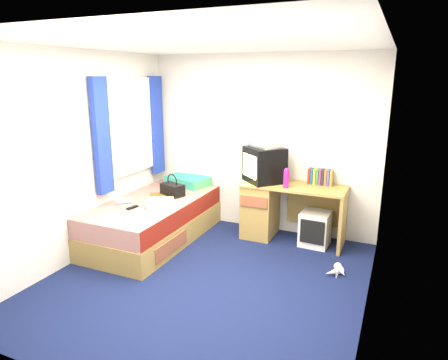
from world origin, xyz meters
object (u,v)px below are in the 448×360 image
at_px(towel, 160,204).
at_px(water_bottle, 124,201).
at_px(bed, 154,220).
at_px(magazine, 158,196).
at_px(remote_control, 132,207).
at_px(pillow, 188,181).
at_px(aerosol_can, 285,176).
at_px(pink_water_bottle, 286,179).
at_px(crt_tv, 264,165).
at_px(vcr, 265,144).
at_px(picture_frame, 331,180).
at_px(colour_swatch_fan, 126,215).
at_px(storage_cube, 315,229).
at_px(desk, 273,208).
at_px(handbag, 172,189).
at_px(white_heels, 337,271).

distance_m(towel, water_bottle, 0.51).
bearing_deg(bed, magazine, 106.09).
distance_m(magazine, remote_control, 0.55).
distance_m(pillow, aerosol_can, 1.51).
distance_m(pink_water_bottle, magazine, 1.72).
distance_m(crt_tv, vcr, 0.27).
height_order(bed, picture_frame, picture_frame).
bearing_deg(vcr, colour_swatch_fan, -97.22).
bearing_deg(aerosol_can, storage_cube, -11.34).
height_order(desk, handbag, handbag).
bearing_deg(pillow, crt_tv, -5.06).
relative_size(pillow, aerosol_can, 3.32).
bearing_deg(bed, water_bottle, -136.62).
bearing_deg(colour_swatch_fan, pink_water_bottle, 36.96).
xyz_separation_m(bed, storage_cube, (1.97, 0.69, -0.05)).
bearing_deg(desk, aerosol_can, 15.88).
relative_size(pillow, towel, 2.02).
height_order(aerosol_can, magazine, aerosol_can).
relative_size(vcr, white_heels, 1.29).
bearing_deg(handbag, white_heels, 11.25).
distance_m(towel, colour_swatch_fan, 0.46).
bearing_deg(pillow, desk, -4.55).
height_order(aerosol_can, remote_control, aerosol_can).
bearing_deg(bed, colour_swatch_fan, -87.51).
xyz_separation_m(vcr, white_heels, (1.11, -0.76, -1.21)).
relative_size(pillow, picture_frame, 4.36).
bearing_deg(colour_swatch_fan, vcr, 47.87).
relative_size(water_bottle, colour_swatch_fan, 0.91).
distance_m(bed, water_bottle, 0.48).
bearing_deg(desk, white_heels, -37.74).
relative_size(pillow, water_bottle, 3.05).
xyz_separation_m(desk, aerosol_can, (0.14, 0.04, 0.44)).
xyz_separation_m(storage_cube, white_heels, (0.39, -0.70, -0.18)).
xyz_separation_m(storage_cube, colour_swatch_fan, (-1.94, -1.30, 0.33)).
bearing_deg(storage_cube, vcr, 178.58).
distance_m(bed, picture_frame, 2.34).
distance_m(storage_cube, pink_water_bottle, 0.75).
bearing_deg(crt_tv, bed, -106.50).
relative_size(bed, vcr, 5.26).
bearing_deg(colour_swatch_fan, bed, 92.49).
bearing_deg(magazine, pink_water_bottle, 13.31).
xyz_separation_m(pillow, colour_swatch_fan, (-0.02, -1.46, -0.06)).
distance_m(towel, white_heels, 2.20).
xyz_separation_m(picture_frame, remote_control, (-2.14, -1.30, -0.27)).
bearing_deg(remote_control, water_bottle, 160.79).
relative_size(picture_frame, magazine, 0.50).
xyz_separation_m(crt_tv, handbag, (-1.14, -0.44, -0.35)).
xyz_separation_m(vcr, colour_swatch_fan, (-1.22, -1.35, -0.70)).
relative_size(bed, remote_control, 12.50).
bearing_deg(towel, pillow, 100.55).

